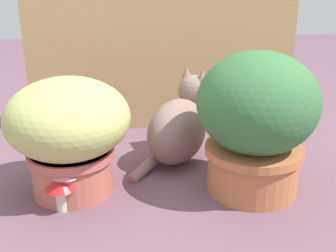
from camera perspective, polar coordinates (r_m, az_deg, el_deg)
name	(u,v)px	position (r m, az deg, el deg)	size (l,w,h in m)	color
ground_plane	(135,191)	(1.26, -4.48, -8.85)	(6.00, 6.00, 0.00)	#684A59
cardboard_backdrop	(163,37)	(1.66, -0.72, 12.07)	(1.06, 0.03, 0.74)	tan
grass_planter	(69,130)	(1.21, -13.39, -0.57)	(0.35, 0.35, 0.34)	#C06352
leafy_planter	(256,119)	(1.20, 11.95, 0.88)	(0.34, 0.34, 0.42)	#BD6C41
cat	(180,127)	(1.40, 1.61, -0.11)	(0.32, 0.32, 0.32)	gray
mushroom_ornament_pink	(66,175)	(1.17, -13.74, -6.58)	(0.08, 0.08, 0.14)	silver
mushroom_ornament_red	(61,185)	(1.17, -14.46, -7.87)	(0.08, 0.08, 0.11)	silver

